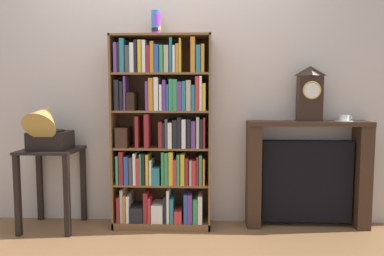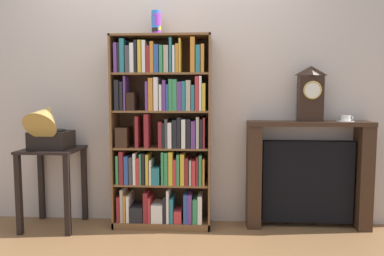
{
  "view_description": "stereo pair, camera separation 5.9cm",
  "coord_description": "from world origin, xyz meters",
  "px_view_note": "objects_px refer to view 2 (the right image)",
  "views": [
    {
      "loc": [
        0.4,
        -3.03,
        1.18
      ],
      "look_at": [
        0.27,
        0.12,
        0.9
      ],
      "focal_mm": 33.35,
      "sensor_mm": 36.0,
      "label": 1
    },
    {
      "loc": [
        0.46,
        -3.03,
        1.18
      ],
      "look_at": [
        0.27,
        0.12,
        0.9
      ],
      "focal_mm": 33.35,
      "sensor_mm": 36.0,
      "label": 2
    }
  ],
  "objects_px": {
    "fireplace_mantel": "(307,175)",
    "cup_stack": "(156,24)",
    "teacup_with_saucer": "(345,119)",
    "bookshelf": "(162,136)",
    "side_table_left": "(53,170)",
    "gramophone": "(48,126)",
    "mantel_clock": "(310,94)"
  },
  "relations": [
    {
      "from": "fireplace_mantel",
      "to": "cup_stack",
      "type": "bearing_deg",
      "value": -179.09
    },
    {
      "from": "cup_stack",
      "to": "teacup_with_saucer",
      "type": "height_order",
      "value": "cup_stack"
    },
    {
      "from": "bookshelf",
      "to": "teacup_with_saucer",
      "type": "xyz_separation_m",
      "value": [
        1.61,
        0.04,
        0.16
      ]
    },
    {
      "from": "side_table_left",
      "to": "teacup_with_saucer",
      "type": "distance_m",
      "value": 2.63
    },
    {
      "from": "side_table_left",
      "to": "cup_stack",
      "type": "bearing_deg",
      "value": 7.17
    },
    {
      "from": "gramophone",
      "to": "teacup_with_saucer",
      "type": "height_order",
      "value": "gramophone"
    },
    {
      "from": "bookshelf",
      "to": "side_table_left",
      "type": "xyz_separation_m",
      "value": [
        -0.98,
        -0.08,
        -0.3
      ]
    },
    {
      "from": "cup_stack",
      "to": "mantel_clock",
      "type": "height_order",
      "value": "cup_stack"
    },
    {
      "from": "side_table_left",
      "to": "fireplace_mantel",
      "type": "bearing_deg",
      "value": 3.47
    },
    {
      "from": "mantel_clock",
      "to": "gramophone",
      "type": "bearing_deg",
      "value": -175.5
    },
    {
      "from": "gramophone",
      "to": "fireplace_mantel",
      "type": "xyz_separation_m",
      "value": [
        2.28,
        0.2,
        -0.45
      ]
    },
    {
      "from": "fireplace_mantel",
      "to": "mantel_clock",
      "type": "relative_size",
      "value": 2.24
    },
    {
      "from": "bookshelf",
      "to": "gramophone",
      "type": "relative_size",
      "value": 3.51
    },
    {
      "from": "gramophone",
      "to": "cup_stack",
      "type": "bearing_deg",
      "value": 10.88
    },
    {
      "from": "bookshelf",
      "to": "fireplace_mantel",
      "type": "bearing_deg",
      "value": 2.63
    },
    {
      "from": "side_table_left",
      "to": "fireplace_mantel",
      "type": "relative_size",
      "value": 0.66
    },
    {
      "from": "gramophone",
      "to": "fireplace_mantel",
      "type": "relative_size",
      "value": 0.45
    },
    {
      "from": "mantel_clock",
      "to": "teacup_with_saucer",
      "type": "bearing_deg",
      "value": 0.42
    },
    {
      "from": "cup_stack",
      "to": "gramophone",
      "type": "bearing_deg",
      "value": -169.12
    },
    {
      "from": "gramophone",
      "to": "mantel_clock",
      "type": "height_order",
      "value": "mantel_clock"
    },
    {
      "from": "gramophone",
      "to": "teacup_with_saucer",
      "type": "bearing_deg",
      "value": 4.02
    },
    {
      "from": "side_table_left",
      "to": "teacup_with_saucer",
      "type": "relative_size",
      "value": 4.75
    },
    {
      "from": "cup_stack",
      "to": "mantel_clock",
      "type": "relative_size",
      "value": 0.46
    },
    {
      "from": "fireplace_mantel",
      "to": "side_table_left",
      "type": "bearing_deg",
      "value": -176.53
    },
    {
      "from": "mantel_clock",
      "to": "teacup_with_saucer",
      "type": "distance_m",
      "value": 0.38
    },
    {
      "from": "bookshelf",
      "to": "cup_stack",
      "type": "relative_size",
      "value": 7.77
    },
    {
      "from": "cup_stack",
      "to": "fireplace_mantel",
      "type": "bearing_deg",
      "value": 0.91
    },
    {
      "from": "mantel_clock",
      "to": "teacup_with_saucer",
      "type": "xyz_separation_m",
      "value": [
        0.31,
        0.0,
        -0.22
      ]
    },
    {
      "from": "bookshelf",
      "to": "side_table_left",
      "type": "relative_size",
      "value": 2.39
    },
    {
      "from": "mantel_clock",
      "to": "teacup_with_saucer",
      "type": "relative_size",
      "value": 3.21
    },
    {
      "from": "gramophone",
      "to": "fireplace_mantel",
      "type": "height_order",
      "value": "gramophone"
    },
    {
      "from": "side_table_left",
      "to": "fireplace_mantel",
      "type": "distance_m",
      "value": 2.28
    }
  ]
}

